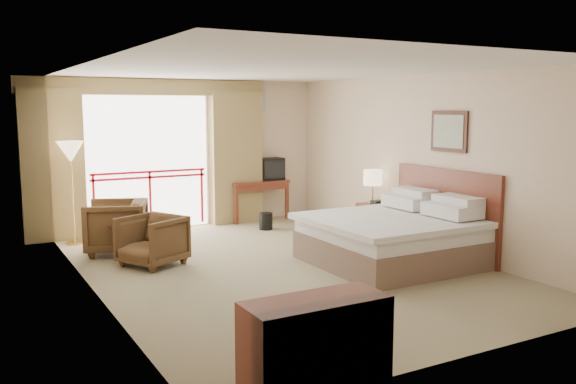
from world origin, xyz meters
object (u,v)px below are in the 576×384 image
bed (394,237)px  wastebasket (266,221)px  nightstand (374,222)px  tv (270,169)px  desk (255,189)px  floor_lamp (70,156)px  table_lamp (373,178)px  armchair_near (153,265)px  side_table (125,234)px  armchair_far (117,253)px  dresser (316,347)px

bed → wastebasket: size_ratio=7.00×
nightstand → tv: (-0.62, 2.57, 0.69)m
nightstand → tv: bearing=107.7°
desk → floor_lamp: bearing=-173.3°
table_lamp → armchair_near: table_lamp is taller
tv → armchair_near: bearing=-121.3°
table_lamp → side_table: (-3.96, 0.70, -0.67)m
nightstand → armchair_far: nightstand is taller
bed → dresser: bed is taller
table_lamp → armchair_far: (-4.00, 1.08, -1.03)m
nightstand → dresser: dresser is taller
tv → dresser: 7.55m
bed → table_lamp: table_lamp is taller
desk → tv: bearing=-12.7°
tv → side_table: tv is taller
nightstand → tv: 2.73m
bed → tv: tv is taller
armchair_near → wastebasket: bearing=93.3°
bed → table_lamp: size_ratio=3.85×
wastebasket → armchair_near: armchair_near is taller
table_lamp → tv: tv is taller
armchair_near → side_table: size_ratio=1.49×
bed → desk: size_ratio=1.79×
bed → armchair_far: 4.16m
dresser → armchair_far: bearing=93.8°
tv → floor_lamp: (-3.83, -0.45, 0.44)m
bed → side_table: bed is taller
desk → dresser: bearing=-114.1°
table_lamp → tv: (-0.62, 2.52, -0.04)m
nightstand → armchair_far: (-4.00, 1.13, -0.30)m
table_lamp → tv: size_ratio=1.14×
wastebasket → floor_lamp: 3.52m
armchair_near → dresser: (-0.04, -4.40, 0.38)m
bed → armchair_far: bed is taller
nightstand → wastebasket: size_ratio=1.97×
armchair_near → nightstand: bearing=60.9°
desk → floor_lamp: (-3.53, -0.51, 0.83)m
bed → dresser: size_ratio=1.87×
floor_lamp → dresser: floor_lamp is taller
wastebasket → nightstand: bearing=-53.5°
nightstand → tv: size_ratio=1.24×
bed → table_lamp: (0.72, 1.46, 0.65)m
wastebasket → floor_lamp: size_ratio=0.18×
table_lamp → armchair_far: bearing=164.9°
nightstand → armchair_near: 3.75m
tv → floor_lamp: 3.88m
tv → armchair_far: tv is taller
bed → tv: 4.03m
nightstand → side_table: bearing=173.5°
nightstand → floor_lamp: 5.05m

